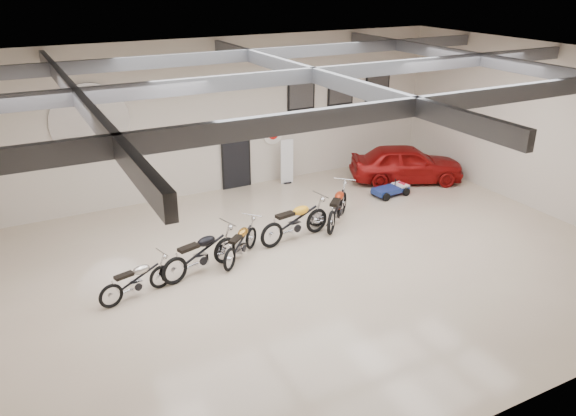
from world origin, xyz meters
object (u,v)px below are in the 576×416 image
motorcycle_gold (240,242)px  vintage_car (406,163)px  banner_stand (287,160)px  go_kart (394,187)px  motorcycle_black (200,253)px  motorcycle_red (337,206)px  motorcycle_yellow (295,221)px  motorcycle_silver (136,279)px

motorcycle_gold → vintage_car: 7.89m
banner_stand → go_kart: 3.75m
motorcycle_black → motorcycle_red: (4.53, 0.93, -0.00)m
motorcycle_gold → motorcycle_yellow: size_ratio=0.83×
motorcycle_gold → go_kart: motorcycle_gold is taller
motorcycle_black → motorcycle_yellow: 2.97m
motorcycle_black → motorcycle_red: motorcycle_black is taller
motorcycle_black → vintage_car: size_ratio=0.56×
vintage_car → go_kart: bearing=150.8°
banner_stand → motorcycle_gold: bearing=-124.9°
motorcycle_black → vintage_car: vintage_car is taller
banner_stand → motorcycle_red: bearing=-89.5°
motorcycle_black → motorcycle_silver: bearing=176.7°
motorcycle_gold → motorcycle_yellow: 1.80m
motorcycle_silver → vintage_car: 10.76m
motorcycle_silver → motorcycle_black: motorcycle_black is taller
banner_stand → motorcycle_red: banner_stand is taller
motorcycle_yellow → motorcycle_red: (1.61, 0.37, -0.02)m
motorcycle_silver → banner_stand: bearing=23.0°
banner_stand → vintage_car: bearing=-20.4°
motorcycle_silver → motorcycle_gold: (2.82, 0.61, 0.02)m
motorcycle_yellow → go_kart: bearing=8.3°
banner_stand → motorcycle_black: size_ratio=0.78×
motorcycle_black → go_kart: size_ratio=1.40×
motorcycle_red → go_kart: (2.88, 1.08, -0.28)m
banner_stand → go_kart: bearing=-40.5°
banner_stand → motorcycle_yellow: (-1.88, -4.07, -0.26)m
motorcycle_gold → go_kart: size_ratio=1.20×
go_kart → motorcycle_gold: bearing=-168.3°
motorcycle_black → motorcycle_gold: motorcycle_black is taller
go_kart → motorcycle_silver: bearing=-169.5°
go_kart → vintage_car: vintage_car is taller
motorcycle_silver → motorcycle_yellow: size_ratio=0.80×
banner_stand → go_kart: size_ratio=1.09×
motorcycle_yellow → vintage_car: size_ratio=0.57×
motorcycle_red → banner_stand: bearing=41.2°
motorcycle_black → vintage_car: (8.59, 2.87, 0.10)m
motorcycle_yellow → motorcycle_red: motorcycle_yellow is taller
motorcycle_gold → motorcycle_black: bearing=149.5°
motorcycle_red → vintage_car: vintage_car is taller
motorcycle_gold → go_kart: (6.25, 1.79, -0.20)m
motorcycle_gold → motorcycle_silver: bearing=150.7°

